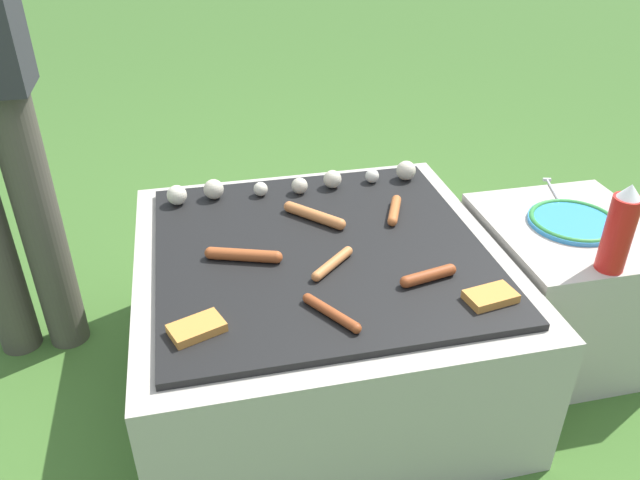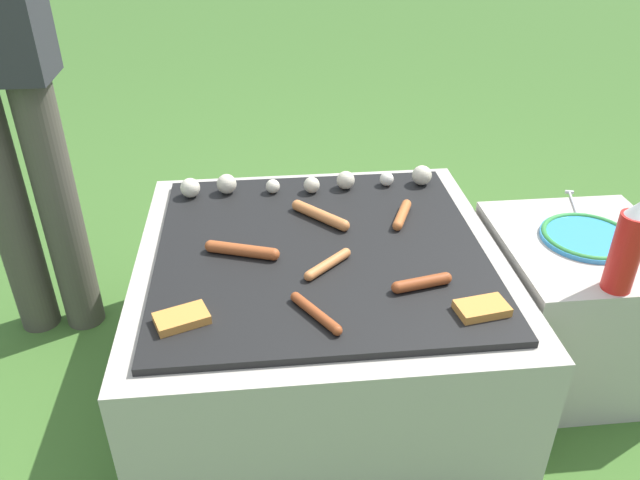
% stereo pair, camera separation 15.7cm
% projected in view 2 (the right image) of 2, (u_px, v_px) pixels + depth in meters
% --- Properties ---
extents(ground_plane, '(14.00, 14.00, 0.00)m').
position_uv_depth(ground_plane, '(320.00, 368.00, 1.79)').
color(ground_plane, '#3D6628').
extents(grill, '(0.93, 0.93, 0.41)m').
position_uv_depth(grill, '(320.00, 312.00, 1.69)').
color(grill, '#B2AA9E').
rests_on(grill, ground_plane).
extents(side_ledge, '(0.43, 0.48, 0.41)m').
position_uv_depth(side_ledge, '(572.00, 305.00, 1.71)').
color(side_ledge, '#B2AA9E').
rests_on(side_ledge, ground_plane).
extents(sausage_front_left, '(0.18, 0.08, 0.03)m').
position_uv_depth(sausage_front_left, '(242.00, 250.00, 1.54)').
color(sausage_front_left, '#A34C23').
rests_on(sausage_front_left, grill).
extents(sausage_front_right, '(0.10, 0.15, 0.02)m').
position_uv_depth(sausage_front_right, '(316.00, 313.00, 1.33)').
color(sausage_front_right, '#93421E').
rests_on(sausage_front_right, grill).
extents(sausage_back_center, '(0.08, 0.14, 0.03)m').
position_uv_depth(sausage_back_center, '(402.00, 215.00, 1.69)').
color(sausage_back_center, '#B7602D').
rests_on(sausage_back_center, grill).
extents(sausage_back_right, '(0.15, 0.05, 0.03)m').
position_uv_depth(sausage_back_right, '(422.00, 283.00, 1.42)').
color(sausage_back_right, '#93421E').
rests_on(sausage_back_right, grill).
extents(sausage_front_center, '(0.12, 0.11, 0.02)m').
position_uv_depth(sausage_front_center, '(328.00, 264.00, 1.49)').
color(sausage_front_center, '#C6753D').
rests_on(sausage_front_center, grill).
extents(sausage_mid_right, '(0.14, 0.16, 0.03)m').
position_uv_depth(sausage_mid_right, '(320.00, 215.00, 1.69)').
color(sausage_mid_right, '#C6753D').
rests_on(sausage_mid_right, grill).
extents(bread_slice_right, '(0.13, 0.10, 0.02)m').
position_uv_depth(bread_slice_right, '(182.00, 318.00, 1.32)').
color(bread_slice_right, '#D18438').
rests_on(bread_slice_right, grill).
extents(bread_slice_center, '(0.12, 0.08, 0.02)m').
position_uv_depth(bread_slice_center, '(482.00, 308.00, 1.35)').
color(bread_slice_center, '#D18438').
rests_on(bread_slice_center, grill).
extents(mushroom_row, '(0.74, 0.07, 0.06)m').
position_uv_depth(mushroom_row, '(306.00, 182.00, 1.83)').
color(mushroom_row, beige).
rests_on(mushroom_row, grill).
extents(plate_colorful, '(0.24, 0.24, 0.02)m').
position_uv_depth(plate_colorful, '(588.00, 237.00, 1.60)').
color(plate_colorful, '#338CCC').
rests_on(plate_colorful, side_ledge).
extents(condiment_bottle, '(0.07, 0.07, 0.22)m').
position_uv_depth(condiment_bottle, '(627.00, 248.00, 1.37)').
color(condiment_bottle, red).
rests_on(condiment_bottle, side_ledge).
extents(fork_utensil, '(0.07, 0.20, 0.01)m').
position_uv_depth(fork_utensil, '(574.00, 206.00, 1.76)').
color(fork_utensil, silver).
rests_on(fork_utensil, side_ledge).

